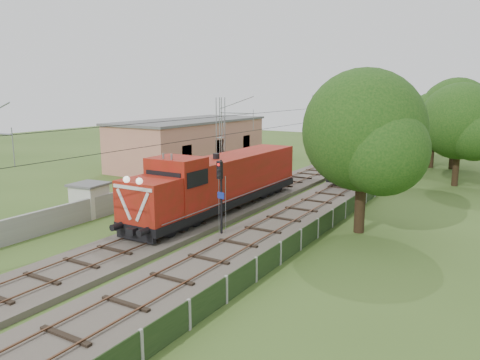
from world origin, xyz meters
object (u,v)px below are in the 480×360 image
Objects in this scene: signal_post at (220,185)px; relay_hut at (90,199)px; coach_rake at (419,131)px; locomotive at (220,181)px.

signal_post reaches higher than relay_hut.
relay_hut is at bearing -178.08° from signal_post.
coach_rake is at bearing 76.35° from relay_hut.
locomotive is 5.85m from signal_post.
signal_post is (3.17, -4.83, 0.90)m from locomotive.
locomotive is 3.80× the size of signal_post.
signal_post is at bearing -56.69° from locomotive.
locomotive is 46.13m from coach_rake.
locomotive is 0.26× the size of coach_rake.
signal_post is (-1.83, -50.69, 0.64)m from coach_rake.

